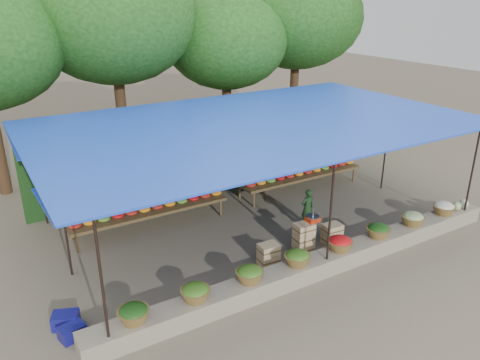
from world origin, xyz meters
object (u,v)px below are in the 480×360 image
weighing_scale (313,218)px  blue_crate_back (66,320)px  crate_counter (302,241)px  vendor_seated (307,208)px  blue_crate_front (72,332)px

weighing_scale → blue_crate_back: (-5.70, 0.15, -0.71)m
crate_counter → weighing_scale: size_ratio=7.14×
weighing_scale → blue_crate_back: weighing_scale is taller
vendor_seated → blue_crate_front: vendor_seated is taller
vendor_seated → blue_crate_back: 6.44m
blue_crate_back → crate_counter: bearing=20.8°
vendor_seated → blue_crate_front: 6.47m
crate_counter → blue_crate_back: crate_counter is taller
blue_crate_front → vendor_seated: bearing=-3.0°
crate_counter → vendor_seated: 1.40m
blue_crate_front → blue_crate_back: (-0.03, 0.39, 0.01)m
blue_crate_front → weighing_scale: bearing=-11.8°
crate_counter → weighing_scale: weighing_scale is taller
vendor_seated → blue_crate_back: bearing=10.6°
crate_counter → blue_crate_front: bearing=-177.5°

